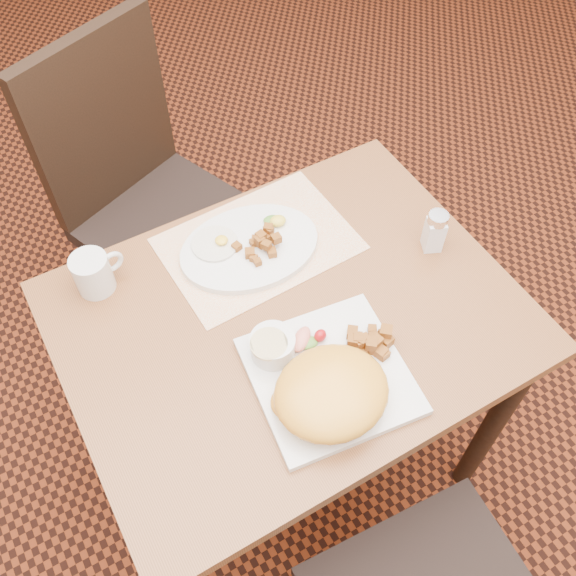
# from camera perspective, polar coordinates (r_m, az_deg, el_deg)

# --- Properties ---
(ground) EXTENTS (8.00, 8.00, 0.00)m
(ground) POSITION_cam_1_polar(r_m,az_deg,el_deg) (1.96, 0.17, -14.71)
(ground) COLOR black
(ground) RESTS_ON ground
(table) EXTENTS (0.90, 0.70, 0.75)m
(table) POSITION_cam_1_polar(r_m,az_deg,el_deg) (1.38, 0.23, -4.92)
(table) COLOR brown
(table) RESTS_ON ground
(chair_far) EXTENTS (0.55, 0.55, 0.97)m
(chair_far) POSITION_cam_1_polar(r_m,az_deg,el_deg) (1.85, -12.69, 8.53)
(chair_far) COLOR black
(chair_far) RESTS_ON ground
(placemat) EXTENTS (0.41, 0.30, 0.00)m
(placemat) POSITION_cam_1_polar(r_m,az_deg,el_deg) (1.40, -2.67, 3.95)
(placemat) COLOR white
(placemat) RESTS_ON table
(plate_square) EXTENTS (0.31, 0.31, 0.02)m
(plate_square) POSITION_cam_1_polar(r_m,az_deg,el_deg) (1.21, 3.70, -7.78)
(plate_square) COLOR silver
(plate_square) RESTS_ON table
(plate_oval) EXTENTS (0.32, 0.25, 0.02)m
(plate_oval) POSITION_cam_1_polar(r_m,az_deg,el_deg) (1.38, -3.44, 3.61)
(plate_oval) COLOR silver
(plate_oval) RESTS_ON placemat
(hollandaise_mound) EXTENTS (0.21, 0.19, 0.08)m
(hollandaise_mound) POSITION_cam_1_polar(r_m,az_deg,el_deg) (1.14, 3.78, -9.32)
(hollandaise_mound) COLOR gold
(hollandaise_mound) RESTS_ON plate_square
(ramekin) EXTENTS (0.09, 0.09, 0.05)m
(ramekin) POSITION_cam_1_polar(r_m,az_deg,el_deg) (1.20, -1.40, -5.14)
(ramekin) COLOR silver
(ramekin) RESTS_ON plate_square
(garnish_sq) EXTENTS (0.08, 0.06, 0.03)m
(garnish_sq) POSITION_cam_1_polar(r_m,az_deg,el_deg) (1.23, 1.73, -4.56)
(garnish_sq) COLOR #387223
(garnish_sq) RESTS_ON plate_square
(fried_egg) EXTENTS (0.10, 0.10, 0.02)m
(fried_egg) POSITION_cam_1_polar(r_m,az_deg,el_deg) (1.38, -6.45, 3.97)
(fried_egg) COLOR white
(fried_egg) RESTS_ON plate_oval
(garnish_ov) EXTENTS (0.05, 0.05, 0.02)m
(garnish_ov) POSITION_cam_1_polar(r_m,az_deg,el_deg) (1.41, -1.10, 6.03)
(garnish_ov) COLOR #387223
(garnish_ov) RESTS_ON plate_oval
(salt_shaker) EXTENTS (0.06, 0.06, 0.10)m
(salt_shaker) POSITION_cam_1_polar(r_m,az_deg,el_deg) (1.39, 12.92, 4.98)
(salt_shaker) COLOR white
(salt_shaker) RESTS_ON table
(coffee_mug) EXTENTS (0.11, 0.08, 0.09)m
(coffee_mug) POSITION_cam_1_polar(r_m,az_deg,el_deg) (1.35, -16.89, 1.29)
(coffee_mug) COLOR silver
(coffee_mug) RESTS_ON table
(home_fries_sq) EXTENTS (0.13, 0.10, 0.04)m
(home_fries_sq) POSITION_cam_1_polar(r_m,az_deg,el_deg) (1.22, 7.14, -4.99)
(home_fries_sq) COLOR #955318
(home_fries_sq) RESTS_ON plate_square
(home_fries_ov) EXTENTS (0.10, 0.09, 0.03)m
(home_fries_ov) POSITION_cam_1_polar(r_m,az_deg,el_deg) (1.36, -2.35, 4.11)
(home_fries_ov) COLOR #955318
(home_fries_ov) RESTS_ON plate_oval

